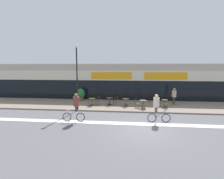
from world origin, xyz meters
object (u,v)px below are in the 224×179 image
Objects in this scene: cyclist_1 at (157,106)px; lamp_post at (77,73)px; cafe_chair_3_near at (143,104)px; cafe_chair_4_side at (158,102)px; bistro_table_2 at (126,101)px; planter_pot at (81,94)px; cyclist_0 at (76,105)px; pedestrian_near_end at (174,95)px; cafe_chair_0_near at (91,101)px; bistro_table_3 at (143,102)px; cafe_chair_2_near at (126,102)px; bistro_table_0 at (92,100)px; cafe_chair_3_side at (137,103)px; bistro_table_1 at (110,100)px; cafe_chair_1_near at (109,101)px; cafe_chair_4_near at (166,103)px; cafe_chair_1_side at (115,100)px; cafe_chair_0_side at (98,100)px; bistro_table_4 at (165,102)px.

lamp_post is at bearing 154.16° from cyclist_1.
cafe_chair_4_side is (1.58, 1.29, 0.00)m from cafe_chair_3_near.
lamp_post is at bearing -155.22° from bistro_table_2.
cyclist_0 is at bearing -76.47° from planter_pot.
pedestrian_near_end is (3.42, 2.56, 0.55)m from cafe_chair_3_near.
cafe_chair_0_near is at bearing -168.47° from bistro_table_2.
lamp_post is 4.14m from cyclist_0.
cyclist_0 is (-5.39, -4.62, 0.63)m from bistro_table_3.
pedestrian_near_end reaches higher than cafe_chair_2_near.
bistro_table_0 is at bearing 78.28° from cafe_chair_3_near.
bistro_table_2 is 0.83× the size of cafe_chair_0_near.
cafe_chair_3_side is (4.70, -0.73, -0.00)m from bistro_table_0.
cafe_chair_3_near is at bearing 5.84° from lamp_post.
cafe_chair_0_near is at bearing 86.96° from cafe_chair_2_near.
cafe_chair_0_near is (-1.83, -1.01, -0.03)m from bistro_table_1.
cafe_chair_3_side is at bearing -8.82° from bistro_table_0.
cyclist_1 is at bearing -139.61° from cafe_chair_1_near.
cafe_chair_1_near is (0.00, -0.63, -0.03)m from bistro_table_1.
bistro_table_0 is at bearing -94.15° from cyclist_0.
bistro_table_2 is at bearing 77.83° from cafe_chair_4_near.
cafe_chair_1_side and cafe_chair_4_side have the same top height.
cafe_chair_0_side is 1.00× the size of cafe_chair_4_side.
bistro_table_4 is at bearing -88.19° from cafe_chair_2_near.
cafe_chair_0_near is at bearing -175.81° from bistro_table_4.
bistro_table_1 reaches higher than bistro_table_2.
planter_pot is (-9.45, 3.05, 0.25)m from cafe_chair_4_near.
cafe_chair_2_near is (0.01, -0.63, -0.02)m from bistro_table_2.
cafe_chair_2_near is (3.59, -0.52, -0.00)m from bistro_table_0.
cafe_chair_4_side is (5.06, 0.17, 0.00)m from cafe_chair_1_near.
pedestrian_near_end is (1.21, 1.91, 0.55)m from cafe_chair_4_near.
cafe_chair_1_near is at bearing 74.77° from cafe_chair_3_near.
bistro_table_2 is 5.31m from pedestrian_near_end.
bistro_table_3 is at bearing -99.51° from cafe_chair_1_near.
bistro_table_4 is at bearing 41.20° from pedestrian_near_end.
planter_pot is 0.66× the size of cyclist_0.
lamp_post is at bearing -139.67° from bistro_table_1.
bistro_table_4 is (2.20, 0.65, -0.03)m from bistro_table_3.
bistro_table_0 is at bearing 137.70° from cyclist_1.
cafe_chair_1_near is 0.62× the size of planter_pot.
planter_pot reaches higher than cafe_chair_4_near.
bistro_table_0 is 0.34× the size of cyclist_1.
cafe_chair_0_near is (-3.57, -0.73, -0.02)m from bistro_table_2.
cafe_chair_1_near is 0.41× the size of cyclist_0.
planter_pot is (-1.92, 2.35, 0.25)m from bistro_table_0.
cyclist_0 is at bearing 138.14° from cafe_chair_2_near.
cafe_chair_3_side is (-2.83, -0.65, -0.00)m from bistro_table_4.
cafe_chair_2_near reaches higher than bistro_table_0.
bistro_table_3 is 0.84× the size of cafe_chair_1_near.
bistro_table_3 is 0.35× the size of cyclist_0.
bistro_table_4 is 7.54m from cafe_chair_0_near.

